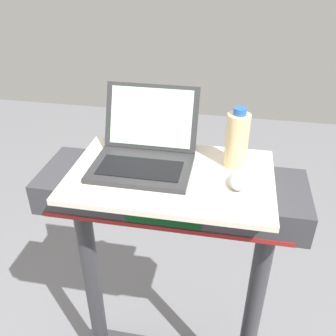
# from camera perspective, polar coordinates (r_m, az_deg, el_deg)

# --- Properties ---
(desk_board) EXTENTS (0.67, 0.43, 0.02)m
(desk_board) POSITION_cam_1_polar(r_m,az_deg,el_deg) (1.23, 0.43, -1.17)
(desk_board) COLOR beige
(desk_board) RESTS_ON treadmill_base
(laptop) EXTENTS (0.33, 0.32, 0.23)m
(laptop) POSITION_cam_1_polar(r_m,az_deg,el_deg) (1.27, -3.60, 2.70)
(laptop) COLOR #2D2D30
(laptop) RESTS_ON desk_board
(computer_mouse) EXTENTS (0.06, 0.10, 0.03)m
(computer_mouse) POSITION_cam_1_polar(r_m,az_deg,el_deg) (1.18, 10.73, -1.93)
(computer_mouse) COLOR #B2B2B7
(computer_mouse) RESTS_ON desk_board
(water_bottle) EXTENTS (0.08, 0.08, 0.21)m
(water_bottle) POSITION_cam_1_polar(r_m,az_deg,el_deg) (1.25, 10.52, 4.29)
(water_bottle) COLOR beige
(water_bottle) RESTS_ON desk_board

